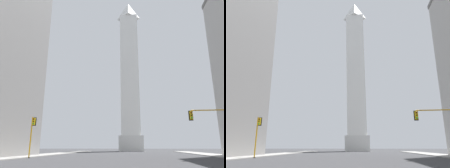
{
  "view_description": "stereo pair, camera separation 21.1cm",
  "coord_description": "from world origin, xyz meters",
  "views": [
    {
      "loc": [
        1.71,
        -1.1,
        1.65
      ],
      "look_at": [
        -5.27,
        64.55,
        20.68
      ],
      "focal_mm": 35.0,
      "sensor_mm": 36.0,
      "label": 1
    },
    {
      "loc": [
        1.92,
        -1.08,
        1.65
      ],
      "look_at": [
        -5.27,
        64.55,
        20.68
      ],
      "focal_mm": 35.0,
      "sensor_mm": 36.0,
      "label": 2
    }
  ],
  "objects": [
    {
      "name": "sidewalk_left",
      "position": [
        -17.11,
        30.44,
        0.07
      ],
      "size": [
        5.0,
        101.47,
        0.15
      ],
      "primitive_type": "cube",
      "color": "gray",
      "rests_on": "ground_plane"
    },
    {
      "name": "obelisk",
      "position": [
        0.0,
        84.56,
        30.75
      ],
      "size": [
        9.03,
        9.03,
        64.23
      ],
      "color": "silver",
      "rests_on": "ground_plane"
    },
    {
      "name": "traffic_light_mid_left",
      "position": [
        -14.47,
        32.32,
        4.09
      ],
      "size": [
        0.78,
        0.5,
        6.22
      ],
      "color": "orange",
      "rests_on": "ground_plane"
    },
    {
      "name": "traffic_light_mid_right",
      "position": [
        12.66,
        28.91,
        4.94
      ],
      "size": [
        5.92,
        0.51,
        6.44
      ],
      "color": "orange",
      "rests_on": "ground_plane"
    }
  ]
}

